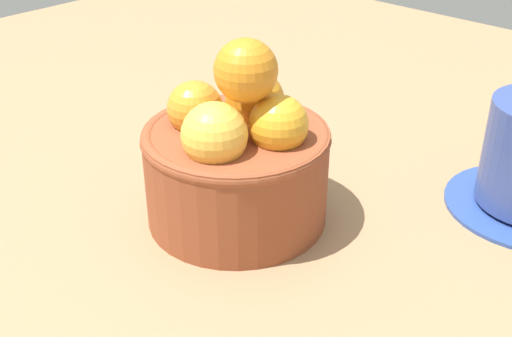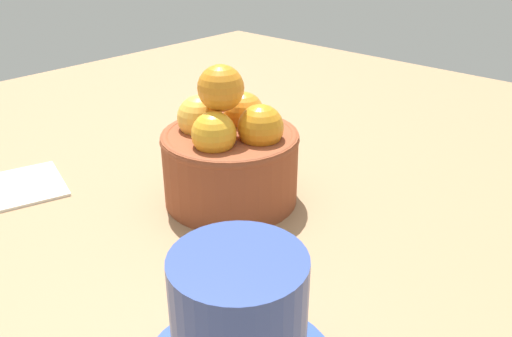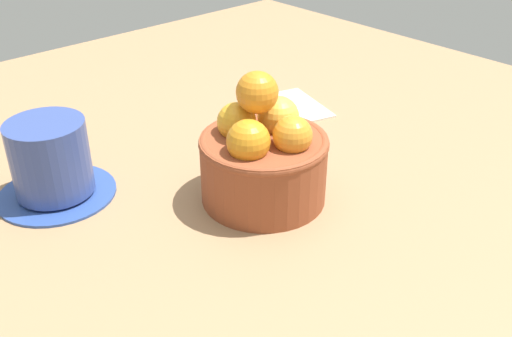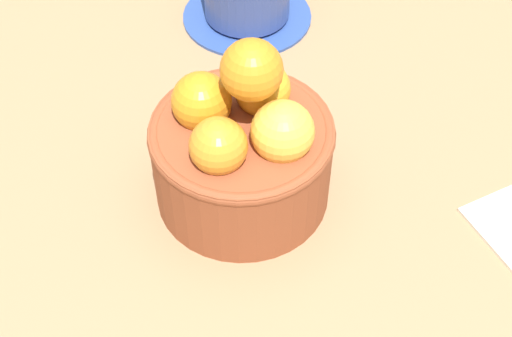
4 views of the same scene
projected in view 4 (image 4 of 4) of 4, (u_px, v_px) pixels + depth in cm
name	position (u px, v px, depth cm)	size (l,w,h in cm)	color
ground_plane	(243.00, 205.00, 57.76)	(122.58, 117.11, 3.03)	#997551
terracotta_bowl	(242.00, 148.00, 52.88)	(13.46, 13.46, 14.06)	brown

